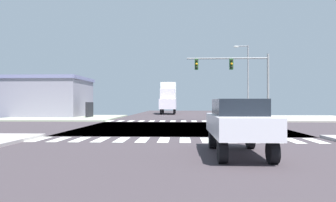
% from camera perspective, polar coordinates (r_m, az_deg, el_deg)
% --- Properties ---
extents(ground, '(90.00, 90.00, 0.05)m').
position_cam_1_polar(ground, '(21.79, 2.34, -4.99)').
color(ground, '#3C3439').
extents(sidewalk_corner_ne, '(12.00, 12.00, 0.14)m').
position_cam_1_polar(sidewalk_corner_ne, '(36.14, 23.55, -2.95)').
color(sidewalk_corner_ne, '#A09B91').
rests_on(sidewalk_corner_ne, ground).
extents(sidewalk_corner_nw, '(12.00, 12.00, 0.14)m').
position_cam_1_polar(sidewalk_corner_nw, '(36.21, -18.63, -2.95)').
color(sidewalk_corner_nw, '#99A189').
rests_on(sidewalk_corner_nw, ground).
extents(crosswalk_near, '(13.50, 2.00, 0.01)m').
position_cam_1_polar(crosswalk_near, '(14.52, 1.21, -7.24)').
color(crosswalk_near, white).
rests_on(crosswalk_near, ground).
extents(crosswalk_far, '(13.50, 2.00, 0.01)m').
position_cam_1_polar(crosswalk_far, '(29.07, 1.91, -3.75)').
color(crosswalk_far, white).
rests_on(crosswalk_far, ground).
extents(traffic_signal_mast, '(7.68, 0.55, 6.31)m').
position_cam_1_polar(traffic_signal_mast, '(29.55, 12.43, 5.43)').
color(traffic_signal_mast, gray).
rests_on(traffic_signal_mast, ground).
extents(street_lamp, '(1.78, 0.32, 8.48)m').
position_cam_1_polar(street_lamp, '(37.18, 14.30, 4.77)').
color(street_lamp, gray).
rests_on(street_lamp, ground).
extents(bank_building, '(16.38, 7.87, 4.85)m').
position_cam_1_polar(bank_building, '(41.56, -24.90, 0.67)').
color(bank_building, gray).
rests_on(bank_building, ground).
extents(sedan_crossing_1, '(1.80, 4.30, 1.88)m').
position_cam_1_polar(sedan_crossing_1, '(10.63, 12.92, -3.77)').
color(sedan_crossing_1, black).
rests_on(sedan_crossing_1, ground).
extents(box_truck_queued_1, '(2.40, 7.20, 4.85)m').
position_cam_1_polar(box_truck_queued_1, '(47.33, 0.06, 0.69)').
color(box_truck_queued_1, black).
rests_on(box_truck_queued_1, ground).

